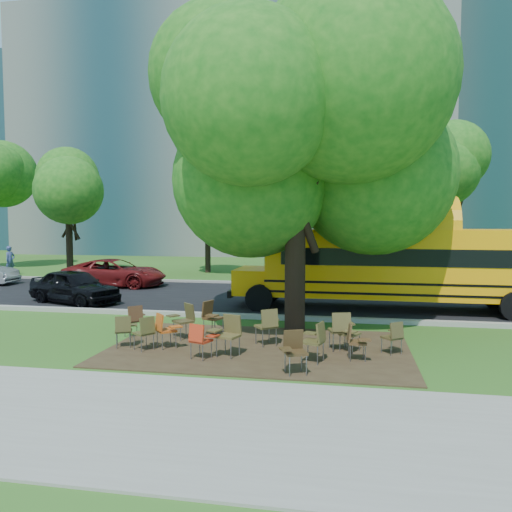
% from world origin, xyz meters
% --- Properties ---
extents(ground, '(160.00, 160.00, 0.00)m').
position_xyz_m(ground, '(0.00, 0.00, 0.00)').
color(ground, '#2E4F18').
rests_on(ground, ground).
extents(sidewalk, '(60.00, 4.00, 0.04)m').
position_xyz_m(sidewalk, '(0.00, -5.00, 0.02)').
color(sidewalk, gray).
rests_on(sidewalk, ground).
extents(dirt_patch, '(7.00, 4.50, 0.03)m').
position_xyz_m(dirt_patch, '(1.00, -0.50, 0.01)').
color(dirt_patch, '#382819').
rests_on(dirt_patch, ground).
extents(asphalt_road, '(80.00, 8.00, 0.04)m').
position_xyz_m(asphalt_road, '(0.00, 7.00, 0.02)').
color(asphalt_road, black).
rests_on(asphalt_road, ground).
extents(kerb_near, '(80.00, 0.25, 0.14)m').
position_xyz_m(kerb_near, '(0.00, 3.00, 0.07)').
color(kerb_near, gray).
rests_on(kerb_near, ground).
extents(kerb_far, '(80.00, 0.25, 0.14)m').
position_xyz_m(kerb_far, '(0.00, 11.10, 0.07)').
color(kerb_far, gray).
rests_on(kerb_far, ground).
extents(building_main, '(38.00, 16.00, 22.00)m').
position_xyz_m(building_main, '(-8.00, 36.00, 11.00)').
color(building_main, slate).
rests_on(building_main, ground).
extents(bg_tree_0, '(5.20, 5.20, 7.18)m').
position_xyz_m(bg_tree_0, '(-12.00, 13.00, 4.57)').
color(bg_tree_0, black).
rests_on(bg_tree_0, ground).
extents(bg_tree_2, '(4.80, 4.80, 6.62)m').
position_xyz_m(bg_tree_2, '(-5.00, 16.00, 4.21)').
color(bg_tree_2, black).
rests_on(bg_tree_2, ground).
extents(bg_tree_3, '(5.60, 5.60, 7.84)m').
position_xyz_m(bg_tree_3, '(8.00, 14.00, 5.03)').
color(bg_tree_3, black).
rests_on(bg_tree_3, ground).
extents(main_tree, '(7.20, 7.20, 8.84)m').
position_xyz_m(main_tree, '(1.64, 1.50, 5.23)').
color(main_tree, black).
rests_on(main_tree, ground).
extents(school_bus, '(11.27, 2.70, 2.74)m').
position_xyz_m(school_bus, '(5.29, 5.22, 1.59)').
color(school_bus, '#FFA208').
rests_on(school_bus, ground).
extents(chair_0, '(0.54, 0.62, 0.79)m').
position_xyz_m(chair_0, '(-2.15, -1.07, 0.49)').
color(chair_0, '#433E1D').
rests_on(chair_0, ground).
extents(chair_1, '(0.73, 0.58, 0.86)m').
position_xyz_m(chair_1, '(-1.17, -0.99, 0.53)').
color(chair_1, '#BC4D14').
rests_on(chair_1, ground).
extents(chair_2, '(0.55, 0.70, 0.82)m').
position_xyz_m(chair_2, '(-1.54, -1.22, 0.51)').
color(chair_2, '#49451F').
rests_on(chair_2, ground).
extents(chair_3, '(0.73, 0.57, 0.94)m').
position_xyz_m(chair_3, '(0.45, -1.34, 0.58)').
color(chair_3, brown).
rests_on(chair_3, ground).
extents(chair_4, '(0.65, 0.51, 0.81)m').
position_xyz_m(chair_4, '(-0.07, -1.72, 0.50)').
color(chair_4, red).
rests_on(chair_4, ground).
extents(chair_5, '(0.59, 0.68, 0.87)m').
position_xyz_m(chair_5, '(2.02, -2.33, 0.54)').
color(chair_5, '#3F2D16').
rests_on(chair_5, ground).
extents(chair_6, '(0.55, 0.70, 0.90)m').
position_xyz_m(chair_6, '(2.40, -1.50, 0.56)').
color(chair_6, '#4D4621').
rests_on(chair_6, ground).
extents(chair_7, '(0.52, 0.54, 0.81)m').
position_xyz_m(chair_7, '(3.22, -1.21, 0.50)').
color(chair_7, '#4F341C').
rests_on(chair_7, ground).
extents(chair_8, '(0.58, 0.73, 0.85)m').
position_xyz_m(chair_8, '(-2.37, 0.01, 0.52)').
color(chair_8, '#4E301C').
rests_on(chair_8, ground).
extents(chair_9, '(0.79, 0.63, 0.92)m').
position_xyz_m(chair_9, '(-1.04, 0.06, 0.57)').
color(chair_9, '#453B1E').
rests_on(chair_9, ground).
extents(chair_10, '(0.58, 0.74, 0.92)m').
position_xyz_m(chair_10, '(-0.47, 0.55, 0.57)').
color(chair_10, '#4F361C').
rests_on(chair_10, ground).
extents(chair_11, '(0.63, 0.79, 0.93)m').
position_xyz_m(chair_11, '(1.18, -0.27, 0.58)').
color(chair_11, brown).
rests_on(chair_11, ground).
extents(chair_12, '(0.55, 0.70, 0.83)m').
position_xyz_m(chair_12, '(3.06, -0.45, 0.52)').
color(chair_12, brown).
rests_on(chair_12, ground).
extents(chair_13, '(0.53, 0.66, 0.78)m').
position_xyz_m(chair_13, '(4.09, -0.54, 0.48)').
color(chair_13, '#483D1F').
rests_on(chair_13, ground).
extents(chair_14, '(0.64, 0.69, 0.94)m').
position_xyz_m(chair_14, '(2.92, -0.45, 0.58)').
color(chair_14, '#4F4522').
rests_on(chair_14, ground).
extents(black_car, '(4.02, 2.75, 1.27)m').
position_xyz_m(black_car, '(-6.74, 4.53, 0.64)').
color(black_car, black).
rests_on(black_car, ground).
extents(bg_car_red, '(4.66, 2.24, 1.28)m').
position_xyz_m(bg_car_red, '(-7.40, 9.11, 0.64)').
color(bg_car_red, '#601011').
rests_on(bg_car_red, ground).
extents(pedestrian_a, '(0.50, 0.66, 1.62)m').
position_xyz_m(pedestrian_a, '(-15.41, 12.64, 0.81)').
color(pedestrian_a, '#394880').
rests_on(pedestrian_a, ground).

